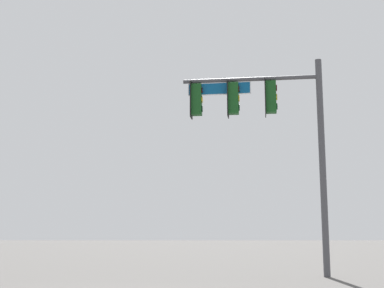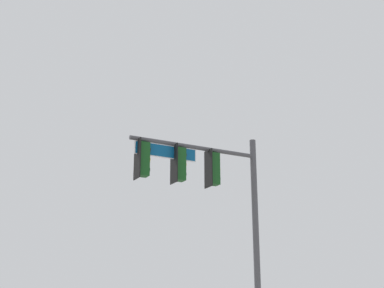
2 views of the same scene
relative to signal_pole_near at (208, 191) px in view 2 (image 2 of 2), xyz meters
The scene contains 1 object.
signal_pole_near is the anchor object (origin of this frame).
Camera 2 is at (5.74, 6.89, 1.36)m, focal length 50.00 mm.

